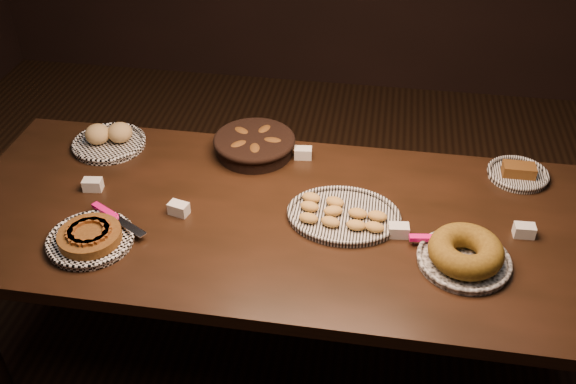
# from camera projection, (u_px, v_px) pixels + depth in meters

# --- Properties ---
(ground) EXTENTS (5.00, 5.00, 0.00)m
(ground) POSITION_uv_depth(u_px,v_px,m) (284.00, 351.00, 2.75)
(ground) COLOR black
(ground) RESTS_ON ground
(buffet_table) EXTENTS (2.40, 1.00, 0.75)m
(buffet_table) POSITION_uv_depth(u_px,v_px,m) (284.00, 231.00, 2.34)
(buffet_table) COLOR black
(buffet_table) RESTS_ON ground
(apple_tart_plate) EXTENTS (0.33, 0.32, 0.06)m
(apple_tart_plate) POSITION_uv_depth(u_px,v_px,m) (91.00, 237.00, 2.17)
(apple_tart_plate) COLOR white
(apple_tart_plate) RESTS_ON buffet_table
(madeleine_platter) EXTENTS (0.40, 0.33, 0.05)m
(madeleine_platter) POSITION_uv_depth(u_px,v_px,m) (342.00, 215.00, 2.27)
(madeleine_platter) COLOR black
(madeleine_platter) RESTS_ON buffet_table
(bundt_cake_plate) EXTENTS (0.33, 0.31, 0.10)m
(bundt_cake_plate) POSITION_uv_depth(u_px,v_px,m) (465.00, 254.00, 2.08)
(bundt_cake_plate) COLOR black
(bundt_cake_plate) RESTS_ON buffet_table
(croissant_basket) EXTENTS (0.34, 0.34, 0.08)m
(croissant_basket) POSITION_uv_depth(u_px,v_px,m) (254.00, 144.00, 2.59)
(croissant_basket) COLOR black
(croissant_basket) RESTS_ON buffet_table
(bread_roll_plate) EXTENTS (0.30, 0.30, 0.09)m
(bread_roll_plate) POSITION_uv_depth(u_px,v_px,m) (109.00, 139.00, 2.65)
(bread_roll_plate) COLOR white
(bread_roll_plate) RESTS_ON buffet_table
(loaf_plate) EXTENTS (0.24, 0.24, 0.06)m
(loaf_plate) POSITION_uv_depth(u_px,v_px,m) (518.00, 173.00, 2.48)
(loaf_plate) COLOR black
(loaf_plate) RESTS_ON buffet_table
(tent_cards) EXTENTS (1.64, 0.48, 0.04)m
(tent_cards) POSITION_uv_depth(u_px,v_px,m) (295.00, 200.00, 2.34)
(tent_cards) COLOR white
(tent_cards) RESTS_ON buffet_table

